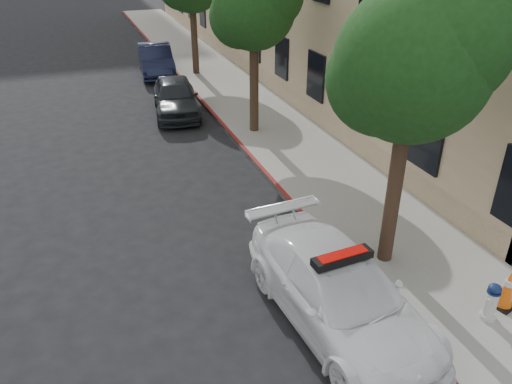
{
  "coord_description": "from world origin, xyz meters",
  "views": [
    {
      "loc": [
        -2.67,
        -9.18,
        6.38
      ],
      "look_at": [
        0.82,
        0.23,
        1.0
      ],
      "focal_mm": 35.0,
      "sensor_mm": 36.0,
      "label": 1
    }
  ],
  "objects_px": {
    "police_car": "(339,292)",
    "parked_car_far": "(156,60)",
    "parked_car_mid": "(176,97)",
    "fire_hydrant": "(491,302)",
    "traffic_cone": "(507,289)"
  },
  "relations": [
    {
      "from": "police_car",
      "to": "parked_car_far",
      "type": "relative_size",
      "value": 1.13
    },
    {
      "from": "police_car",
      "to": "parked_car_far",
      "type": "distance_m",
      "value": 18.2
    },
    {
      "from": "parked_car_far",
      "to": "parked_car_mid",
      "type": "bearing_deg",
      "value": -88.07
    },
    {
      "from": "parked_car_far",
      "to": "police_car",
      "type": "bearing_deg",
      "value": -85.01
    },
    {
      "from": "fire_hydrant",
      "to": "traffic_cone",
      "type": "distance_m",
      "value": 0.54
    },
    {
      "from": "police_car",
      "to": "parked_car_far",
      "type": "bearing_deg",
      "value": 85.57
    },
    {
      "from": "fire_hydrant",
      "to": "traffic_cone",
      "type": "height_order",
      "value": "traffic_cone"
    },
    {
      "from": "fire_hydrant",
      "to": "parked_car_mid",
      "type": "bearing_deg",
      "value": 79.94
    },
    {
      "from": "police_car",
      "to": "traffic_cone",
      "type": "height_order",
      "value": "police_car"
    },
    {
      "from": "parked_car_far",
      "to": "traffic_cone",
      "type": "height_order",
      "value": "parked_car_far"
    },
    {
      "from": "police_car",
      "to": "parked_car_mid",
      "type": "xyz_separation_m",
      "value": [
        -0.26,
        12.18,
        0.0
      ]
    },
    {
      "from": "traffic_cone",
      "to": "fire_hydrant",
      "type": "bearing_deg",
      "value": -162.27
    },
    {
      "from": "parked_car_far",
      "to": "traffic_cone",
      "type": "relative_size",
      "value": 5.53
    },
    {
      "from": "parked_car_mid",
      "to": "police_car",
      "type": "bearing_deg",
      "value": -80.78
    },
    {
      "from": "police_car",
      "to": "parked_car_far",
      "type": "height_order",
      "value": "police_car"
    }
  ]
}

